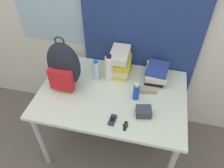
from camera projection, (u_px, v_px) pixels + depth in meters
wall_back at (125, 13)px, 1.89m from camera, size 6.00×0.06×2.50m
curtain_blue at (142, 18)px, 1.83m from camera, size 1.06×0.04×2.50m
desk at (112, 100)px, 1.92m from camera, size 1.25×0.85×0.77m
backpack at (64, 66)px, 1.79m from camera, size 0.28×0.19×0.48m
book_stack_left at (120, 62)px, 1.97m from camera, size 0.22×0.27×0.24m
book_stack_center at (156, 73)px, 1.95m from camera, size 0.20×0.27×0.13m
water_bottle at (96, 70)px, 1.93m from camera, size 0.06×0.06×0.20m
sports_bottle at (109, 68)px, 1.90m from camera, size 0.07×0.07×0.27m
sunscreen_bottle at (136, 92)px, 1.76m from camera, size 0.05×0.05×0.16m
cell_phone at (113, 120)px, 1.64m from camera, size 0.05×0.10×0.02m
sunglasses_case at (147, 90)px, 1.85m from camera, size 0.16×0.08×0.04m
camera_pouch at (144, 112)px, 1.66m from camera, size 0.13×0.12×0.07m
wristwatch at (125, 126)px, 1.60m from camera, size 0.04×0.09×0.01m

